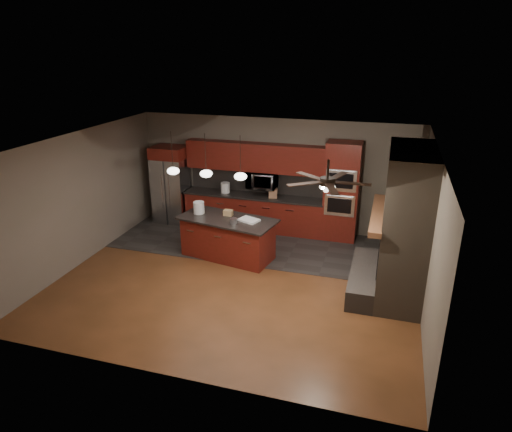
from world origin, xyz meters
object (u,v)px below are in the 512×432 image
(paint_can, at_px, (234,221))
(counter_bucket, at_px, (225,188))
(kitchen_island, at_px, (228,238))
(microwave, at_px, (262,180))
(refrigerator, at_px, (171,184))
(white_bucket, at_px, (199,208))
(oven_tower, at_px, (342,192))
(cardboard_box, at_px, (228,213))
(paint_tray, at_px, (249,220))
(counter_box, at_px, (273,193))

(paint_can, height_order, counter_bucket, counter_bucket)
(kitchen_island, bearing_deg, microwave, 92.25)
(refrigerator, relative_size, paint_can, 12.57)
(microwave, height_order, kitchen_island, microwave)
(counter_bucket, bearing_deg, kitchen_island, -68.52)
(microwave, height_order, white_bucket, microwave)
(white_bucket, bearing_deg, oven_tower, 28.84)
(refrigerator, bearing_deg, kitchen_island, -37.86)
(refrigerator, distance_m, cardboard_box, 2.60)
(microwave, xyz_separation_m, cardboard_box, (-0.32, -1.63, -0.32))
(microwave, distance_m, paint_tray, 1.87)
(microwave, height_order, counter_bucket, microwave)
(paint_tray, bearing_deg, cardboard_box, -178.00)
(cardboard_box, height_order, counter_bucket, counter_bucket)
(refrigerator, xyz_separation_m, counter_bucket, (1.48, 0.08, 0.02))
(cardboard_box, height_order, counter_box, counter_box)
(cardboard_box, bearing_deg, microwave, 80.17)
(white_bucket, relative_size, counter_box, 1.16)
(refrigerator, xyz_separation_m, paint_can, (2.40, -1.92, -0.04))
(counter_bucket, bearing_deg, counter_box, -2.25)
(counter_bucket, bearing_deg, oven_tower, -0.14)
(white_bucket, height_order, paint_tray, white_bucket)
(oven_tower, xyz_separation_m, cardboard_box, (-2.29, -1.57, -0.21))
(oven_tower, height_order, cardboard_box, oven_tower)
(oven_tower, distance_m, paint_can, 2.85)
(microwave, distance_m, kitchen_island, 2.02)
(microwave, distance_m, paint_can, 2.08)
(paint_can, relative_size, paint_tray, 0.39)
(microwave, bearing_deg, cardboard_box, -100.94)
(kitchen_island, xyz_separation_m, white_bucket, (-0.72, 0.13, 0.59))
(kitchen_island, relative_size, counter_box, 9.97)
(counter_bucket, distance_m, counter_box, 1.28)
(paint_can, distance_m, paint_tray, 0.35)
(paint_tray, distance_m, counter_bucket, 2.14)
(microwave, height_order, refrigerator, refrigerator)
(kitchen_island, height_order, white_bucket, white_bucket)
(paint_can, bearing_deg, refrigerator, 141.32)
(refrigerator, xyz_separation_m, paint_tray, (2.67, -1.69, -0.07))
(counter_box, bearing_deg, white_bucket, -140.41)
(paint_can, bearing_deg, kitchen_island, 134.27)
(microwave, height_order, counter_box, microwave)
(microwave, height_order, paint_tray, microwave)
(oven_tower, distance_m, kitchen_island, 2.94)
(counter_box, bearing_deg, paint_tray, -103.93)
(oven_tower, height_order, paint_can, oven_tower)
(paint_tray, height_order, counter_box, counter_box)
(cardboard_box, bearing_deg, counter_bucket, 113.40)
(cardboard_box, bearing_deg, counter_box, 68.88)
(microwave, xyz_separation_m, kitchen_island, (-0.27, -1.82, -0.83))
(white_bucket, xyz_separation_m, paint_tray, (1.21, -0.14, -0.11))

